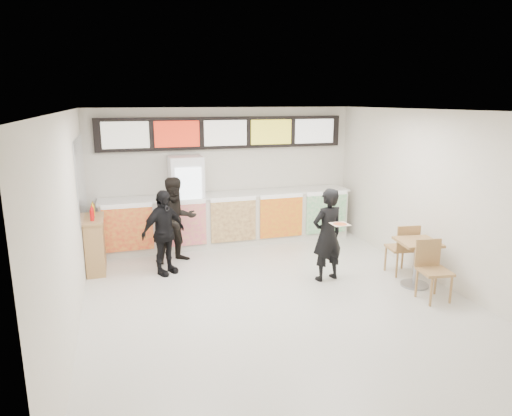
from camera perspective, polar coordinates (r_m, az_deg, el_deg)
name	(u,v)px	position (r m, az deg, el deg)	size (l,w,h in m)	color
floor	(275,298)	(7.60, 2.40, -11.19)	(7.00, 7.00, 0.00)	beige
ceiling	(277,111)	(6.91, 2.64, 12.06)	(7.00, 7.00, 0.00)	white
wall_back	(225,175)	(10.41, -3.93, 4.17)	(6.00, 6.00, 0.00)	silver
wall_left	(70,224)	(6.75, -22.26, -1.84)	(7.00, 7.00, 0.00)	silver
wall_right	(438,197)	(8.57, 21.80, 1.25)	(7.00, 7.00, 0.00)	silver
service_counter	(230,219)	(10.21, -3.33, -1.32)	(5.56, 0.77, 1.14)	silver
menu_board	(225,133)	(10.22, -3.90, 9.36)	(5.50, 0.14, 0.70)	black
drinks_fridge	(187,202)	(9.95, -8.62, 0.70)	(0.70, 0.67, 2.00)	white
mirror_panel	(81,178)	(9.10, -21.06, 3.57)	(0.01, 2.00, 1.50)	#B2B7BF
customer_main	(327,235)	(8.15, 8.91, -3.33)	(0.61, 0.40, 1.67)	black
customer_left	(177,220)	(9.09, -9.90, -1.51)	(0.83, 0.65, 1.71)	black
customer_mid	(164,233)	(8.51, -11.48, -3.03)	(0.93, 0.39, 1.58)	black
pizza_slice	(340,224)	(7.68, 10.45, -1.95)	(0.36, 0.36, 0.02)	beige
cafe_table	(417,255)	(8.34, 19.46, -5.53)	(0.74, 1.70, 0.97)	#A77C4C
condiment_ledge	(95,244)	(9.09, -19.47, -4.23)	(0.37, 0.93, 1.23)	#A77C4C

